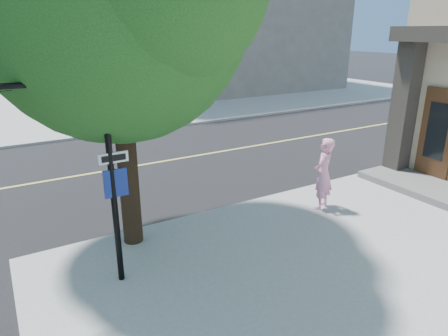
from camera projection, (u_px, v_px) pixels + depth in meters
ground at (64, 251)px, 8.22m from camera, size 140.00×140.00×0.00m
road_ew at (37, 183)px, 11.88m from camera, size 140.00×9.00×0.01m
sidewalk_ne at (192, 86)px, 32.17m from camera, size 29.00×25.00×0.12m
man_on_phone at (323, 174)px, 9.67m from camera, size 0.77×0.66×1.79m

